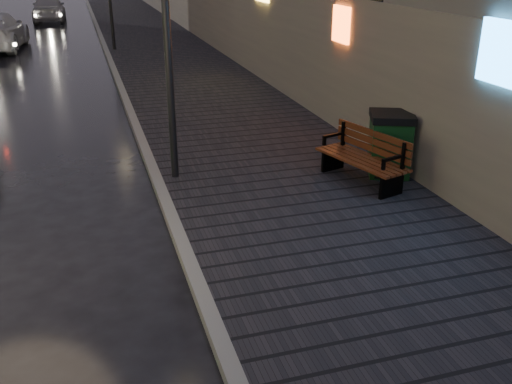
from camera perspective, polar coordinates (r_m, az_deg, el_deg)
sidewalk at (r=25.76m, az=-9.13°, el=13.64°), size 4.60×58.00×0.15m
curb at (r=25.54m, az=-14.59°, el=13.13°), size 0.20×58.00×0.15m
bench at (r=10.70m, az=10.80°, el=3.47°), size 1.15×2.00×0.97m
trash_bin at (r=11.14m, az=13.24°, el=4.74°), size 1.03×1.03×1.21m
car_far at (r=39.68m, az=-20.02°, el=16.86°), size 1.98×4.71×1.59m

